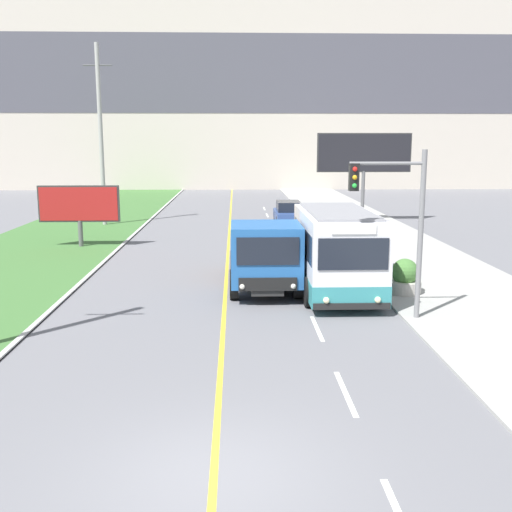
# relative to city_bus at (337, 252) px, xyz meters

# --- Properties ---
(ground_plane) EXTENTS (300.00, 300.00, 0.00)m
(ground_plane) POSITION_rel_city_bus_xyz_m (-3.96, -11.78, -1.53)
(ground_plane) COLOR slate
(lane_marking_centre) EXTENTS (2.88, 140.00, 0.01)m
(lane_marking_centre) POSITION_rel_city_bus_xyz_m (-3.58, -9.42, -1.53)
(lane_marking_centre) COLOR gold
(lane_marking_centre) RESTS_ON ground_plane
(apartment_block_background) EXTENTS (80.00, 8.04, 24.49)m
(apartment_block_background) POSITION_rel_city_bus_xyz_m (-3.96, 52.13, 10.71)
(apartment_block_background) COLOR beige
(apartment_block_background) RESTS_ON ground_plane
(city_bus) EXTENTS (2.62, 6.06, 3.03)m
(city_bus) POSITION_rel_city_bus_xyz_m (0.00, 0.00, 0.00)
(city_bus) COLOR silver
(city_bus) RESTS_ON ground_plane
(dump_truck) EXTENTS (2.51, 6.53, 2.58)m
(dump_truck) POSITION_rel_city_bus_xyz_m (-2.53, 0.46, -0.22)
(dump_truck) COLOR black
(dump_truck) RESTS_ON ground_plane
(car_distant) EXTENTS (1.80, 4.30, 1.45)m
(car_distant) POSITION_rel_city_bus_xyz_m (-0.00, 19.35, -0.84)
(car_distant) COLOR #2D4784
(car_distant) RESTS_ON ground_plane
(utility_pole_far) EXTENTS (1.80, 0.28, 11.49)m
(utility_pole_far) POSITION_rel_city_bus_xyz_m (-12.20, 18.76, 4.27)
(utility_pole_far) COLOR #9E9E99
(utility_pole_far) RESTS_ON ground_plane
(traffic_light_mast) EXTENTS (2.28, 0.32, 5.15)m
(traffic_light_mast) POSITION_rel_city_bus_xyz_m (1.25, -3.22, 1.78)
(traffic_light_mast) COLOR slate
(traffic_light_mast) RESTS_ON ground_plane
(billboard_large) EXTENTS (6.34, 0.24, 5.97)m
(billboard_large) POSITION_rel_city_bus_xyz_m (5.07, 19.66, 2.99)
(billboard_large) COLOR #59595B
(billboard_large) RESTS_ON ground_plane
(billboard_small) EXTENTS (4.13, 0.24, 3.18)m
(billboard_small) POSITION_rel_city_bus_xyz_m (-11.63, 10.28, 0.64)
(billboard_small) COLOR #59595B
(billboard_small) RESTS_ON ground_plane
(planter_round_near) EXTENTS (1.18, 1.18, 1.23)m
(planter_round_near) POSITION_rel_city_bus_xyz_m (2.41, -0.22, -0.92)
(planter_round_near) COLOR #B7B2A8
(planter_round_near) RESTS_ON sidewalk_right
(planter_round_second) EXTENTS (1.22, 1.22, 1.31)m
(planter_round_second) POSITION_rel_city_bus_xyz_m (2.50, 4.39, -0.88)
(planter_round_second) COLOR #B7B2A8
(planter_round_second) RESTS_ON sidewalk_right
(planter_round_third) EXTENTS (1.20, 1.20, 1.25)m
(planter_round_third) POSITION_rel_city_bus_xyz_m (2.68, 9.00, -0.91)
(planter_round_third) COLOR #B7B2A8
(planter_round_third) RESTS_ON sidewalk_right
(planter_round_far) EXTENTS (1.16, 1.16, 1.23)m
(planter_round_far) POSITION_rel_city_bus_xyz_m (2.60, 13.61, -0.92)
(planter_round_far) COLOR #B7B2A8
(planter_round_far) RESTS_ON sidewalk_right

